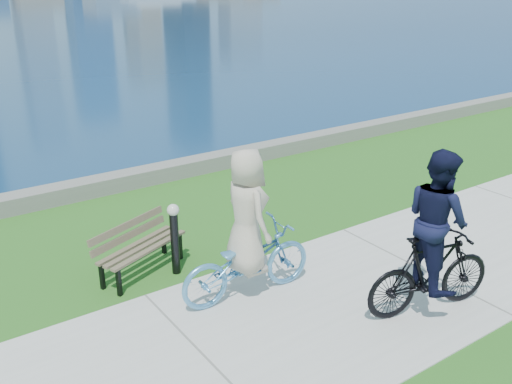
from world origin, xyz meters
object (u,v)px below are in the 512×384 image
Objects in this scene: bollard_lamp at (174,234)px; cyclist_man at (433,247)px; park_bench at (138,243)px; cyclist_woman at (247,244)px.

bollard_lamp is 3.87m from cyclist_man.
park_bench is at bearing 54.04° from cyclist_man.
bollard_lamp reaches higher than park_bench.
cyclist_woman is (1.01, -1.60, 0.36)m from park_bench.
cyclist_man is (2.87, -3.39, 0.51)m from park_bench.
park_bench is at bearing 36.01° from cyclist_woman.
cyclist_woman is at bearing -66.46° from bollard_lamp.
cyclist_man is (2.40, -3.02, 0.34)m from bollard_lamp.
park_bench is 0.62m from bollard_lamp.
cyclist_man is at bearing -129.89° from cyclist_woman.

